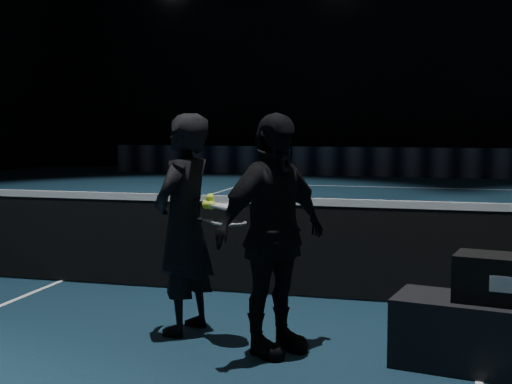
% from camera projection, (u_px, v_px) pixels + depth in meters
% --- Properties ---
extents(floor, '(36.00, 36.00, 0.00)m').
position_uv_depth(floor, '(471.00, 308.00, 6.39)').
color(floor, black).
rests_on(floor, ground).
extents(wall_back, '(30.00, 0.00, 30.00)m').
position_uv_depth(wall_back, '(459.00, 19.00, 23.20)').
color(wall_back, black).
rests_on(wall_back, ground).
extents(court_lines, '(10.98, 23.78, 0.01)m').
position_uv_depth(court_lines, '(471.00, 307.00, 6.39)').
color(court_lines, white).
rests_on(court_lines, floor).
extents(net_mesh, '(12.80, 0.02, 0.86)m').
position_uv_depth(net_mesh, '(472.00, 258.00, 6.35)').
color(net_mesh, black).
rests_on(net_mesh, floor).
extents(net_tape, '(12.80, 0.03, 0.07)m').
position_uv_depth(net_tape, '(474.00, 207.00, 6.30)').
color(net_tape, white).
rests_on(net_tape, net_mesh).
extents(sponsor_backdrop, '(22.00, 0.15, 0.90)m').
position_uv_depth(sponsor_backdrop, '(456.00, 163.00, 21.24)').
color(sponsor_backdrop, black).
rests_on(sponsor_backdrop, floor).
extents(player_a, '(0.53, 0.70, 1.73)m').
position_uv_depth(player_a, '(184.00, 224.00, 5.58)').
color(player_a, black).
rests_on(player_a, floor).
extents(player_b, '(0.90, 1.08, 1.73)m').
position_uv_depth(player_b, '(272.00, 234.00, 5.07)').
color(player_b, black).
rests_on(player_b, floor).
extents(racket_lower, '(0.71, 0.46, 0.03)m').
position_uv_depth(racket_lower, '(229.00, 223.00, 5.31)').
color(racket_lower, black).
rests_on(racket_lower, player_a).
extents(racket_upper, '(0.71, 0.42, 0.10)m').
position_uv_depth(racket_upper, '(227.00, 206.00, 5.36)').
color(racket_upper, black).
rests_on(racket_upper, player_b).
extents(tennis_balls, '(0.12, 0.10, 0.12)m').
position_uv_depth(tennis_balls, '(209.00, 203.00, 5.41)').
color(tennis_balls, '#C6F133').
rests_on(tennis_balls, racket_upper).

